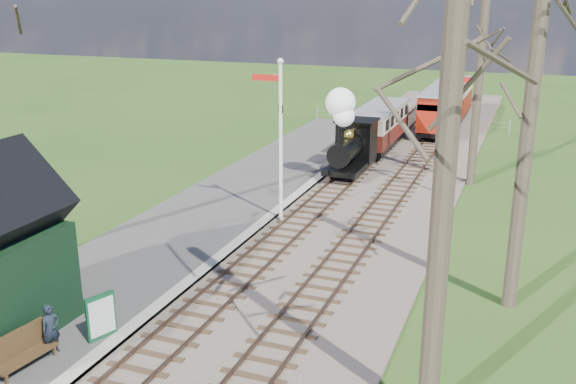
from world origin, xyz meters
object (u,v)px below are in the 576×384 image
at_px(person, 51,329).
at_px(semaphore_far, 444,118).
at_px(bench, 21,349).
at_px(red_carriage_b, 452,98).
at_px(coach, 380,125).
at_px(red_carriage_a, 441,111).
at_px(sign_board, 101,316).
at_px(semaphore_near, 279,130).
at_px(locomotive, 350,137).

bearing_deg(person, semaphore_far, -1.72).
bearing_deg(bench, red_carriage_b, 81.77).
distance_m(coach, person, 24.04).
height_order(red_carriage_b, bench, red_carriage_b).
height_order(red_carriage_a, sign_board, red_carriage_a).
relative_size(red_carriage_b, bench, 3.33).
distance_m(red_carriage_a, person, 29.29).
bearing_deg(coach, red_carriage_a, 62.33).
bearing_deg(semaphore_far, bench, -111.26).
xyz_separation_m(semaphore_far, red_carriage_b, (-1.77, 17.49, -1.79)).
xyz_separation_m(semaphore_near, coach, (0.77, 13.03, -2.17)).
relative_size(sign_board, person, 0.94).
distance_m(coach, red_carriage_a, 5.60).
distance_m(locomotive, red_carriage_a, 11.33).
xyz_separation_m(locomotive, red_carriage_a, (2.61, 11.02, -0.42)).
relative_size(red_carriage_a, person, 4.29).
relative_size(coach, red_carriage_b, 1.28).
height_order(locomotive, sign_board, locomotive).
bearing_deg(red_carriage_a, bench, -99.73).
bearing_deg(sign_board, bench, -118.66).
bearing_deg(red_carriage_a, coach, -117.67).
xyz_separation_m(semaphore_near, red_carriage_b, (3.37, 23.49, -2.06)).
bearing_deg(semaphore_near, red_carriage_b, 81.84).
xyz_separation_m(locomotive, coach, (0.01, 6.06, -0.53)).
xyz_separation_m(bench, person, (0.27, 0.70, 0.21)).
relative_size(locomotive, red_carriage_b, 0.80).
bearing_deg(sign_board, semaphore_far, 69.59).
height_order(coach, red_carriage_a, red_carriage_a).
xyz_separation_m(red_carriage_b, person, (-4.81, -34.38, -0.73)).
height_order(locomotive, coach, locomotive).
bearing_deg(locomotive, coach, 89.89).
bearing_deg(locomotive, bench, -97.56).
distance_m(semaphore_near, red_carriage_b, 23.82).
relative_size(semaphore_near, bench, 3.88).
xyz_separation_m(semaphore_near, locomotive, (0.76, 6.97, -1.64)).
bearing_deg(coach, locomotive, -90.11).
bearing_deg(semaphore_near, person, -97.53).
relative_size(semaphore_near, person, 5.00).
bearing_deg(bench, red_carriage_a, 80.27).
bearing_deg(bench, sign_board, 61.34).
xyz_separation_m(coach, person, (-2.21, -23.93, -0.63)).
xyz_separation_m(red_carriage_b, sign_board, (-4.14, -33.38, -0.77)).
height_order(sign_board, person, person).
bearing_deg(semaphore_near, locomotive, 83.80).
bearing_deg(sign_board, semaphore_near, 85.54).
relative_size(red_carriage_a, bench, 3.33).
bearing_deg(coach, sign_board, -93.85).
height_order(locomotive, red_carriage_b, locomotive).
relative_size(semaphore_near, red_carriage_b, 1.16).
bearing_deg(red_carriage_a, sign_board, -98.45).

